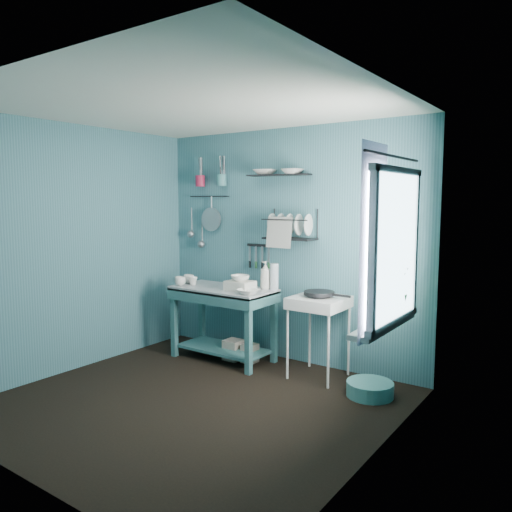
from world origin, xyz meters
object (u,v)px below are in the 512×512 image
Objects in this scene: floor_basin at (370,389)px; potted_plant at (391,287)px; utensil_cup_magenta at (200,181)px; storage_tin_large at (233,350)px; colander at (211,219)px; wash_tub at (240,286)px; mug_mid at (193,281)px; utensil_cup_teal at (222,180)px; water_bottle at (274,277)px; dish_rack at (290,224)px; mug_right at (189,279)px; mug_left at (180,281)px; hotplate_stand at (318,337)px; soap_bottle at (265,275)px; storage_tin_small at (250,353)px; frying_pan at (319,293)px; work_counter at (223,324)px.

potted_plant is at bearing -49.84° from floor_basin.
storage_tin_large is (0.72, -0.30, -1.85)m from utensil_cup_magenta.
colander reaches higher than floor_basin.
colander is (-0.73, 0.40, 0.67)m from wash_tub.
mug_mid is 1.20m from utensil_cup_teal.
potted_plant reaches higher than water_bottle.
mug_right is at bearing -167.28° from dish_rack.
mug_right is (-0.02, 0.16, 0.00)m from mug_left.
mug_left is at bearing -179.19° from hotplate_stand.
utensil_cup_teal is (-0.54, 0.37, 1.12)m from wash_tub.
colander is at bearing 168.67° from soap_bottle.
floor_basin is at bearing -11.49° from utensil_cup_teal.
hotplate_stand is at bearing -10.41° from water_bottle.
colander reaches higher than storage_tin_small.
wash_tub reaches higher than storage_tin_large.
mug_left reaches higher than floor_basin.
mug_left is at bearing -169.14° from wash_tub.
work_counter is at bearing -174.30° from frying_pan.
utensil_cup_teal reaches higher than hotplate_stand.
water_bottle reaches higher than work_counter.
colander is at bearing 102.80° from mug_mid.
water_bottle is 0.81m from hotplate_stand.
water_bottle reaches higher than mug_right.
mug_right is at bearing 153.43° from mug_mid.
storage_tin_large is at bearing -22.69° from utensil_cup_magenta.
frying_pan is 2.31× the size of utensil_cup_magenta.
frying_pan is at bearing 3.45° from storage_tin_large.
soap_bottle is (0.90, 0.36, 0.10)m from mug_left.
mug_mid is 0.85m from soap_bottle.
mug_right reaches higher than hotplate_stand.
utensil_cup_teal reaches higher than colander.
mug_mid is 0.81m from colander.
utensil_cup_magenta reaches higher than dish_rack.
storage_tin_large reaches higher than storage_tin_small.
colander is at bearing 12.25° from utensil_cup_magenta.
colander is (-1.59, 0.27, 0.67)m from frying_pan.
mug_mid reaches higher than frying_pan.
hotplate_stand is 2.12m from utensil_cup_teal.
utensil_cup_magenta is at bearing 120.14° from mug_mid.
water_bottle is 0.35× the size of hotplate_stand.
potted_plant is at bearing -17.34° from colander.
utensil_cup_magenta is 0.46× the size of colander.
work_counter is 1.12m from hotplate_stand.
wash_tub is 1.81m from potted_plant.
water_bottle is 2.15× the size of utensil_cup_magenta.
dish_rack is at bearing 19.11° from mug_mid.
hotplate_stand is 0.72m from floor_basin.
potted_plant is at bearing -29.52° from frying_pan.
utensil_cup_teal is 1.92m from storage_tin_large.
water_bottle is 0.88m from storage_tin_small.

